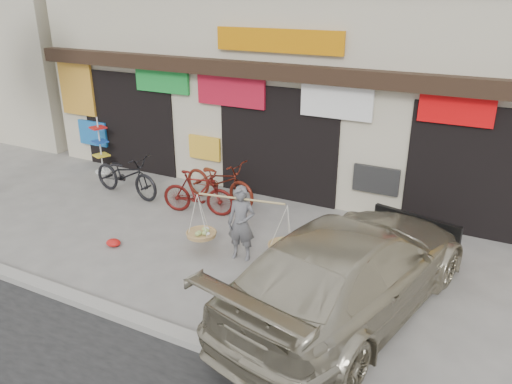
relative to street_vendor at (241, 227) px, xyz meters
The scene contains 11 objects.
ground 1.07m from the street_vendor, 143.54° to the right, with size 70.00×70.00×0.00m, color gray.
kerb 2.66m from the street_vendor, 105.13° to the right, with size 70.00×0.25×0.12m, color gray.
shophouse_block 6.58m from the street_vendor, 96.53° to the left, with size 14.00×6.32×7.00m.
neighbor_west 15.77m from the street_vendor, 155.37° to the left, with size 12.00×7.00×6.00m, color #BEB69D.
street_vendor is the anchor object (origin of this frame).
bike_0 4.27m from the street_vendor, 160.31° to the left, with size 0.71×2.04×1.07m, color black.
bike_1 2.27m from the street_vendor, 144.27° to the left, with size 0.47×1.68×1.01m, color #54110E.
bike_2 2.74m from the street_vendor, 129.90° to the left, with size 0.72×2.06×1.08m, color #5B1A0F.
suv 2.38m from the street_vendor, 15.90° to the right, with size 3.22×5.55×1.51m.
display_rack 6.25m from the street_vendor, 157.16° to the left, with size 0.48×0.48×1.56m.
red_bag 2.67m from the street_vendor, 163.14° to the right, with size 0.31×0.25×0.14m, color red.
Camera 1 is at (4.73, -6.74, 4.74)m, focal length 35.00 mm.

